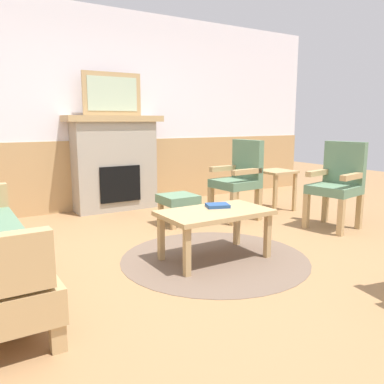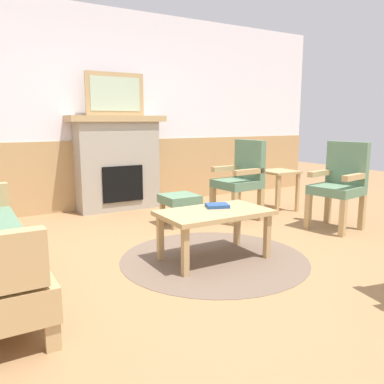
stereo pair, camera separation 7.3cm
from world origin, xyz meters
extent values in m
plane|color=#997047|center=(0.00, 0.00, 0.00)|extent=(14.00, 14.00, 0.00)
cube|color=white|center=(0.00, 2.60, 1.35)|extent=(7.20, 0.12, 2.70)
cube|color=tan|center=(0.00, 2.53, 0.47)|extent=(7.20, 0.02, 0.95)
cube|color=#A39989|center=(0.00, 2.35, 0.60)|extent=(1.10, 0.36, 1.20)
cube|color=black|center=(0.00, 2.16, 0.38)|extent=(0.56, 0.02, 0.48)
cube|color=tan|center=(0.00, 2.35, 1.24)|extent=(1.30, 0.44, 0.08)
cube|color=tan|center=(0.00, 2.35, 1.56)|extent=(0.80, 0.03, 0.56)
cube|color=#B2C6A8|center=(0.00, 2.33, 1.56)|extent=(0.68, 0.01, 0.44)
cube|color=tan|center=(-1.52, -0.74, 0.08)|extent=(0.08, 0.08, 0.16)
cube|color=tan|center=(-1.52, 0.94, 0.08)|extent=(0.08, 0.08, 0.16)
cube|color=tan|center=(-0.40, -0.23, 0.20)|extent=(0.05, 0.05, 0.40)
cube|color=tan|center=(0.44, -0.23, 0.20)|extent=(0.05, 0.05, 0.40)
cube|color=tan|center=(-0.40, 0.21, 0.20)|extent=(0.05, 0.05, 0.40)
cube|color=tan|center=(0.44, 0.21, 0.20)|extent=(0.05, 0.05, 0.40)
cube|color=tan|center=(0.02, -0.01, 0.42)|extent=(0.96, 0.56, 0.04)
cylinder|color=brown|center=(0.02, -0.01, 0.00)|extent=(1.67, 1.67, 0.01)
cube|color=navy|center=(0.11, 0.09, 0.46)|extent=(0.24, 0.21, 0.03)
cube|color=tan|center=(0.17, 1.03, 0.13)|extent=(0.05, 0.05, 0.26)
cube|color=tan|center=(0.47, 1.03, 0.13)|extent=(0.05, 0.05, 0.26)
cube|color=tan|center=(0.17, 1.33, 0.13)|extent=(0.05, 0.05, 0.26)
cube|color=tan|center=(0.47, 1.33, 0.13)|extent=(0.05, 0.05, 0.26)
cube|color=#5B7F60|center=(0.32, 1.18, 0.31)|extent=(0.40, 0.40, 0.10)
cube|color=tan|center=(1.56, -0.13, 0.20)|extent=(0.07, 0.07, 0.40)
cube|color=tan|center=(1.49, 0.28, 0.20)|extent=(0.07, 0.07, 0.40)
cube|color=tan|center=(1.98, -0.06, 0.20)|extent=(0.07, 0.07, 0.40)
cube|color=tan|center=(1.90, 0.36, 0.20)|extent=(0.07, 0.07, 0.40)
cube|color=#5B7F60|center=(1.73, 0.11, 0.45)|extent=(0.56, 0.56, 0.10)
cube|color=#5B7F60|center=(1.93, 0.15, 0.74)|extent=(0.16, 0.49, 0.48)
cube|color=tan|center=(1.77, -0.09, 0.62)|extent=(0.45, 0.15, 0.06)
cube|color=tan|center=(1.70, 0.32, 0.62)|extent=(0.45, 0.15, 0.06)
cube|color=tan|center=(0.85, 0.81, 0.20)|extent=(0.06, 0.06, 0.40)
cube|color=tan|center=(0.82, 1.23, 0.20)|extent=(0.06, 0.06, 0.40)
cube|color=tan|center=(1.27, 0.84, 0.20)|extent=(0.06, 0.06, 0.40)
cube|color=tan|center=(1.24, 1.26, 0.20)|extent=(0.06, 0.06, 0.40)
cube|color=#5B7F60|center=(1.05, 1.04, 0.45)|extent=(0.51, 0.51, 0.10)
cube|color=#5B7F60|center=(1.25, 1.05, 0.74)|extent=(0.11, 0.48, 0.48)
cube|color=tan|center=(1.06, 0.83, 0.62)|extent=(0.44, 0.10, 0.06)
cube|color=tan|center=(1.03, 1.24, 0.62)|extent=(0.44, 0.10, 0.06)
cube|color=tan|center=(1.66, 1.34, 0.26)|extent=(0.04, 0.04, 0.52)
cube|color=tan|center=(2.02, 1.34, 0.26)|extent=(0.04, 0.04, 0.52)
cube|color=tan|center=(1.66, 0.98, 0.26)|extent=(0.04, 0.04, 0.52)
cube|color=tan|center=(2.02, 0.98, 0.26)|extent=(0.04, 0.04, 0.52)
cube|color=tan|center=(1.84, 1.16, 0.54)|extent=(0.44, 0.44, 0.03)
camera|label=1|loc=(-1.93, -2.76, 1.21)|focal=36.95mm
camera|label=2|loc=(-1.86, -2.80, 1.21)|focal=36.95mm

